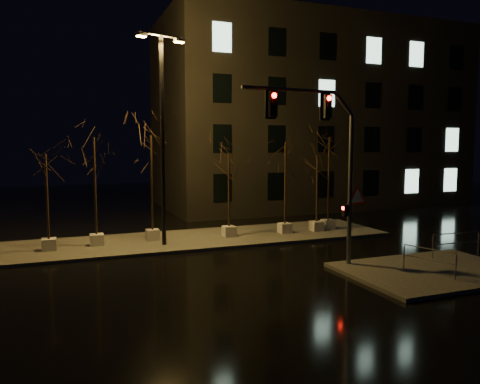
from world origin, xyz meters
name	(u,v)px	position (x,y,z in m)	size (l,w,h in m)	color
ground	(227,269)	(0.00, 0.00, 0.00)	(90.00, 90.00, 0.00)	black
median	(188,240)	(0.00, 6.00, 0.07)	(22.00, 5.00, 0.15)	#3E3C38
sidewalk_corner	(433,271)	(7.50, -3.50, 0.07)	(7.00, 5.00, 0.15)	#3E3C38
building	(309,117)	(14.00, 18.00, 7.50)	(25.00, 12.00, 15.00)	black
tree_0	(46,175)	(-6.83, 5.75, 3.69)	(1.80, 1.80, 4.66)	beige
tree_1	(94,162)	(-4.64, 6.09, 4.28)	(1.80, 1.80, 5.44)	beige
tree_2	(151,159)	(-1.82, 6.37, 4.38)	(1.80, 1.80, 5.58)	beige
tree_3	(229,173)	(2.23, 5.84, 3.61)	(1.80, 1.80, 4.56)	beige
tree_4	(285,162)	(5.48, 5.59, 4.12)	(1.80, 1.80, 5.23)	beige
tree_5	(317,172)	(7.49, 5.54, 3.53)	(1.80, 1.80, 4.46)	beige
tree_6	(329,158)	(8.44, 5.83, 4.35)	(1.80, 1.80, 5.54)	beige
traffic_signal_mast	(328,152)	(3.73, -1.59, 4.80)	(5.79, 0.51, 7.08)	#54585C
streetlight_main	(162,125)	(-1.50, 5.03, 6.03)	(2.51, 1.00, 10.19)	black
guard_rail_a	(456,241)	(10.00, -2.22, 0.86)	(2.50, 0.25, 1.08)	#54585C
guard_rail_b	(429,258)	(6.80, -3.99, 0.80)	(0.72, 2.03, 1.01)	#54585C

